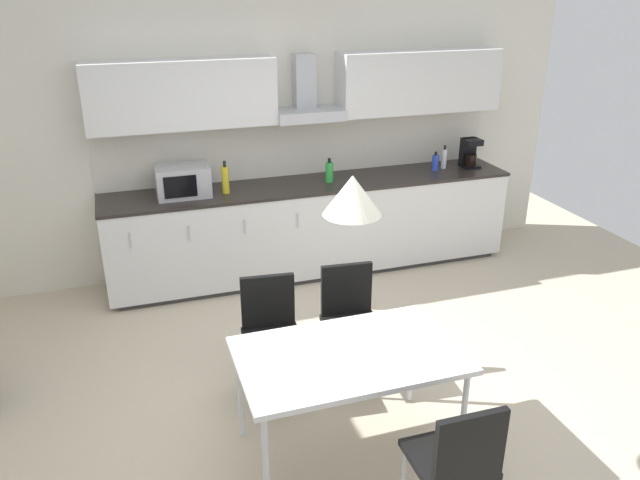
# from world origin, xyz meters

# --- Properties ---
(ground_plane) EXTENTS (8.56, 7.35, 0.02)m
(ground_plane) POSITION_xyz_m (0.00, 0.00, -0.01)
(ground_plane) COLOR beige
(wall_back) EXTENTS (6.85, 0.10, 2.69)m
(wall_back) POSITION_xyz_m (0.00, 2.50, 1.34)
(wall_back) COLOR silver
(wall_back) RESTS_ON ground_plane
(kitchen_counter) EXTENTS (4.04, 0.68, 0.94)m
(kitchen_counter) POSITION_xyz_m (0.62, 2.12, 0.47)
(kitchen_counter) COLOR #333333
(kitchen_counter) RESTS_ON ground_plane
(backsplash_tile) EXTENTS (4.02, 0.02, 0.57)m
(backsplash_tile) POSITION_xyz_m (0.62, 2.44, 1.22)
(backsplash_tile) COLOR silver
(backsplash_tile) RESTS_ON kitchen_counter
(upper_wall_cabinets) EXTENTS (4.02, 0.40, 0.60)m
(upper_wall_cabinets) POSITION_xyz_m (0.62, 2.28, 1.82)
(upper_wall_cabinets) COLOR silver
(microwave) EXTENTS (0.48, 0.35, 0.28)m
(microwave) POSITION_xyz_m (-0.62, 2.12, 1.08)
(microwave) COLOR #ADADB2
(microwave) RESTS_ON kitchen_counter
(coffee_maker) EXTENTS (0.18, 0.19, 0.30)m
(coffee_maker) POSITION_xyz_m (2.36, 2.15, 1.09)
(coffee_maker) COLOR black
(coffee_maker) RESTS_ON kitchen_counter
(bottle_yellow) EXTENTS (0.07, 0.07, 0.31)m
(bottle_yellow) POSITION_xyz_m (-0.24, 2.07, 1.07)
(bottle_yellow) COLOR yellow
(bottle_yellow) RESTS_ON kitchen_counter
(bottle_green) EXTENTS (0.08, 0.08, 0.24)m
(bottle_green) POSITION_xyz_m (0.79, 2.10, 1.04)
(bottle_green) COLOR green
(bottle_green) RESTS_ON kitchen_counter
(bottle_blue) EXTENTS (0.07, 0.07, 0.20)m
(bottle_blue) POSITION_xyz_m (1.95, 2.12, 1.02)
(bottle_blue) COLOR blue
(bottle_blue) RESTS_ON kitchen_counter
(bottle_white) EXTENTS (0.06, 0.06, 0.24)m
(bottle_white) POSITION_xyz_m (2.08, 2.17, 1.04)
(bottle_white) COLOR white
(bottle_white) RESTS_ON kitchen_counter
(dining_table) EXTENTS (1.33, 0.81, 0.73)m
(dining_table) POSITION_xyz_m (0.01, -0.50, 0.68)
(dining_table) COLOR white
(dining_table) RESTS_ON ground_plane
(chair_far_right) EXTENTS (0.43, 0.43, 0.87)m
(chair_far_right) POSITION_xyz_m (0.32, 0.29, 0.53)
(chair_far_right) COLOR black
(chair_far_right) RESTS_ON ground_plane
(chair_far_left) EXTENTS (0.44, 0.44, 0.87)m
(chair_far_left) POSITION_xyz_m (-0.28, 0.29, 0.53)
(chair_far_left) COLOR black
(chair_far_left) RESTS_ON ground_plane
(chair_near_right) EXTENTS (0.41, 0.41, 0.87)m
(chair_near_right) POSITION_xyz_m (0.31, -1.28, 0.53)
(chair_near_right) COLOR black
(chair_near_right) RESTS_ON ground_plane
(pendant_lamp) EXTENTS (0.32, 0.32, 0.22)m
(pendant_lamp) POSITION_xyz_m (0.01, -0.50, 1.72)
(pendant_lamp) COLOR silver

